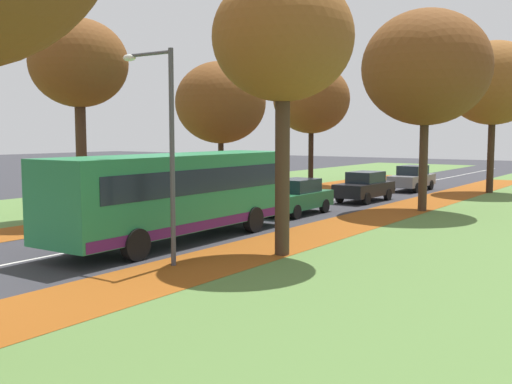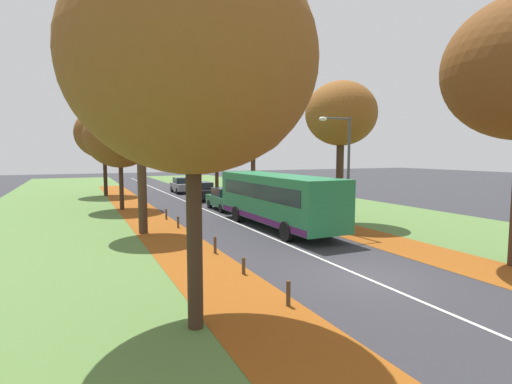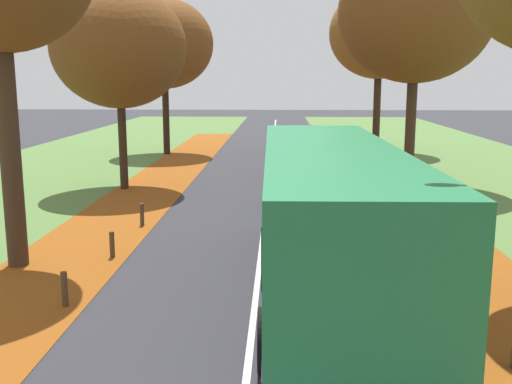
{
  "view_description": "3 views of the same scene",
  "coord_description": "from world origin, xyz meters",
  "px_view_note": "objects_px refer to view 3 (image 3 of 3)",
  "views": [
    {
      "loc": [
        15.32,
        -5.97,
        3.7
      ],
      "look_at": [
        1.96,
        13.21,
        1.4
      ],
      "focal_mm": 42.0,
      "sensor_mm": 36.0,
      "label": 1
    },
    {
      "loc": [
        -8.77,
        -10.35,
        4.15
      ],
      "look_at": [
        1.1,
        11.27,
        1.87
      ],
      "focal_mm": 28.0,
      "sensor_mm": 36.0,
      "label": 2
    },
    {
      "loc": [
        0.46,
        -2.21,
        4.28
      ],
      "look_at": [
        -0.18,
        13.69,
        1.24
      ],
      "focal_mm": 42.0,
      "sensor_mm": 36.0,
      "label": 3
    }
  ],
  "objects_px": {
    "car_green_lead": "(306,184)",
    "car_grey_third_in_line": "(300,141)",
    "bollard_fourth": "(65,289)",
    "bollard_fifth": "(112,245)",
    "tree_left_far": "(164,44)",
    "car_black_following": "(307,158)",
    "streetlamp_right": "(512,118)",
    "tree_right_mid": "(416,13)",
    "bollard_sixth": "(142,215)",
    "tree_right_far": "(380,33)",
    "bus": "(330,212)",
    "tree_left_mid": "(119,48)"
  },
  "relations": [
    {
      "from": "tree_left_mid",
      "to": "bus",
      "type": "relative_size",
      "value": 0.74
    },
    {
      "from": "bollard_fourth",
      "to": "car_grey_third_in_line",
      "type": "height_order",
      "value": "car_grey_third_in_line"
    },
    {
      "from": "streetlamp_right",
      "to": "bollard_fifth",
      "type": "bearing_deg",
      "value": 143.65
    },
    {
      "from": "tree_right_far",
      "to": "bollard_fourth",
      "type": "bearing_deg",
      "value": -111.47
    },
    {
      "from": "tree_left_far",
      "to": "car_grey_third_in_line",
      "type": "height_order",
      "value": "tree_left_far"
    },
    {
      "from": "car_black_following",
      "to": "streetlamp_right",
      "type": "bearing_deg",
      "value": -83.55
    },
    {
      "from": "tree_right_mid",
      "to": "bollard_sixth",
      "type": "distance_m",
      "value": 13.27
    },
    {
      "from": "tree_left_far",
      "to": "car_green_lead",
      "type": "relative_size",
      "value": 2.04
    },
    {
      "from": "car_black_following",
      "to": "bollard_fourth",
      "type": "bearing_deg",
      "value": -108.67
    },
    {
      "from": "car_green_lead",
      "to": "bollard_sixth",
      "type": "bearing_deg",
      "value": -152.24
    },
    {
      "from": "tree_right_mid",
      "to": "bollard_fifth",
      "type": "height_order",
      "value": "tree_right_mid"
    },
    {
      "from": "car_green_lead",
      "to": "bus",
      "type": "bearing_deg",
      "value": -89.23
    },
    {
      "from": "streetlamp_right",
      "to": "bus",
      "type": "bearing_deg",
      "value": 126.47
    },
    {
      "from": "bollard_fourth",
      "to": "bus",
      "type": "relative_size",
      "value": 0.07
    },
    {
      "from": "bollard_sixth",
      "to": "tree_right_mid",
      "type": "bearing_deg",
      "value": 37.6
    },
    {
      "from": "car_green_lead",
      "to": "car_black_following",
      "type": "height_order",
      "value": "same"
    },
    {
      "from": "tree_right_far",
      "to": "car_green_lead",
      "type": "relative_size",
      "value": 2.22
    },
    {
      "from": "tree_right_mid",
      "to": "tree_right_far",
      "type": "bearing_deg",
      "value": 87.9
    },
    {
      "from": "car_black_following",
      "to": "tree_right_far",
      "type": "bearing_deg",
      "value": 63.88
    },
    {
      "from": "car_green_lead",
      "to": "tree_left_mid",
      "type": "bearing_deg",
      "value": 154.54
    },
    {
      "from": "tree_left_mid",
      "to": "tree_right_far",
      "type": "bearing_deg",
      "value": 46.44
    },
    {
      "from": "tree_left_far",
      "to": "bollard_fifth",
      "type": "height_order",
      "value": "tree_left_far"
    },
    {
      "from": "tree_left_far",
      "to": "tree_right_far",
      "type": "bearing_deg",
      "value": 6.48
    },
    {
      "from": "tree_left_far",
      "to": "bollard_sixth",
      "type": "bearing_deg",
      "value": -81.8
    },
    {
      "from": "bollard_fourth",
      "to": "bollard_fifth",
      "type": "height_order",
      "value": "bollard_fourth"
    },
    {
      "from": "tree_right_mid",
      "to": "bollard_fourth",
      "type": "relative_size",
      "value": 13.71
    },
    {
      "from": "bollard_fifth",
      "to": "car_green_lead",
      "type": "height_order",
      "value": "car_green_lead"
    },
    {
      "from": "bollard_fifth",
      "to": "tree_left_far",
      "type": "bearing_deg",
      "value": 96.91
    },
    {
      "from": "tree_right_mid",
      "to": "bollard_sixth",
      "type": "relative_size",
      "value": 14.18
    },
    {
      "from": "bollard_sixth",
      "to": "car_green_lead",
      "type": "distance_m",
      "value": 5.56
    },
    {
      "from": "tree_right_mid",
      "to": "car_green_lead",
      "type": "xyz_separation_m",
      "value": [
        -4.3,
        -4.51,
        -5.92
      ]
    },
    {
      "from": "tree_right_far",
      "to": "streetlamp_right",
      "type": "height_order",
      "value": "tree_right_far"
    },
    {
      "from": "tree_right_far",
      "to": "bollard_fourth",
      "type": "relative_size",
      "value": 13.56
    },
    {
      "from": "bollard_fourth",
      "to": "tree_left_far",
      "type": "bearing_deg",
      "value": 95.92
    },
    {
      "from": "car_green_lead",
      "to": "tree_left_far",
      "type": "bearing_deg",
      "value": 117.27
    },
    {
      "from": "car_green_lead",
      "to": "car_grey_third_in_line",
      "type": "height_order",
      "value": "same"
    },
    {
      "from": "tree_left_mid",
      "to": "tree_left_far",
      "type": "distance_m",
      "value": 10.93
    },
    {
      "from": "car_green_lead",
      "to": "car_grey_third_in_line",
      "type": "distance_m",
      "value": 14.07
    },
    {
      "from": "bollard_fifth",
      "to": "car_grey_third_in_line",
      "type": "bearing_deg",
      "value": 75.4
    },
    {
      "from": "tree_left_far",
      "to": "streetlamp_right",
      "type": "relative_size",
      "value": 1.43
    },
    {
      "from": "tree_left_mid",
      "to": "car_black_following",
      "type": "xyz_separation_m",
      "value": [
        7.29,
        3.34,
        -4.59
      ]
    },
    {
      "from": "bollard_fourth",
      "to": "streetlamp_right",
      "type": "distance_m",
      "value": 8.31
    },
    {
      "from": "car_grey_third_in_line",
      "to": "bollard_fourth",
      "type": "bearing_deg",
      "value": -102.71
    },
    {
      "from": "tree_left_far",
      "to": "car_grey_third_in_line",
      "type": "distance_m",
      "value": 9.26
    },
    {
      "from": "bollard_sixth",
      "to": "streetlamp_right",
      "type": "xyz_separation_m",
      "value": [
        7.24,
        -8.5,
        3.4
      ]
    },
    {
      "from": "bollard_fourth",
      "to": "car_grey_third_in_line",
      "type": "xyz_separation_m",
      "value": [
        5.18,
        22.99,
        0.47
      ]
    },
    {
      "from": "tree_left_mid",
      "to": "bollard_fifth",
      "type": "height_order",
      "value": "tree_left_mid"
    },
    {
      "from": "bollard_fourth",
      "to": "bollard_fifth",
      "type": "distance_m",
      "value": 3.17
    },
    {
      "from": "bollard_fourth",
      "to": "car_grey_third_in_line",
      "type": "bearing_deg",
      "value": 77.29
    },
    {
      "from": "tree_right_mid",
      "to": "car_green_lead",
      "type": "distance_m",
      "value": 8.6
    }
  ]
}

